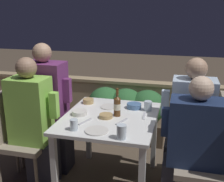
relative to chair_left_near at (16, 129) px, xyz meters
The scene contains 24 objects.
parapet_wall 1.81m from the chair_left_near, 59.63° to the left, with size 9.00×0.18×0.70m.
dining_table 0.93m from the chair_left_near, ahead, with size 0.84×0.97×0.73m.
planter_hedge 1.46m from the chair_left_near, 54.03° to the left, with size 1.01×0.47×0.69m.
chair_left_near is the anchor object (origin of this frame).
person_green_blouse 0.23m from the chair_left_near, ahead, with size 0.47×0.26×1.27m.
chair_left_far 0.29m from the chair_left_near, 88.91° to the left, with size 0.46×0.45×0.93m.
person_purple_stripe 0.38m from the chair_left_near, 54.35° to the left, with size 0.50×0.26×1.36m.
chair_right_near 1.86m from the chair_left_near, ahead, with size 0.46×0.45×0.93m.
person_navy_jumper 1.65m from the chair_left_near, ahead, with size 0.51×0.26×1.19m.
chair_right_far 1.85m from the chair_left_near, ahead, with size 0.46×0.45×0.93m.
person_blue_shirt 1.65m from the chair_left_near, 10.61° to the left, with size 0.48×0.26×1.27m.
beer_bottle 1.03m from the chair_left_near, ahead, with size 0.06×0.06×0.26m.
plate_0 0.93m from the chair_left_near, 12.91° to the right, with size 0.19×0.19×0.01m.
plate_1 0.95m from the chair_left_near, 23.45° to the left, with size 0.19×0.19×0.01m.
bowl_0 0.77m from the chair_left_near, 35.77° to the left, with size 0.11×0.11×0.05m.
bowl_1 0.91m from the chair_left_near, ahead, with size 0.12×0.12×0.03m.
bowl_2 0.67m from the chair_left_near, ahead, with size 0.14×0.14×0.04m.
bowl_3 1.18m from the chair_left_near, 20.29° to the left, with size 0.14×0.14×0.05m.
glass_cup_0 0.78m from the chair_left_near, 17.90° to the right, with size 0.06×0.06×0.09m.
glass_cup_1 1.17m from the chair_left_near, 14.32° to the right, with size 0.08×0.08×0.11m.
glass_cup_2 1.31m from the chair_left_near, 16.81° to the left, with size 0.08×0.08×0.09m.
fork_0 1.25m from the chair_left_near, 10.05° to the left, with size 0.03×0.17×0.01m.
fork_1 1.06m from the chair_left_near, ahead, with size 0.09×0.16×0.01m.
fork_2 0.76m from the chair_left_near, ahead, with size 0.08×0.17×0.01m.
Camera 1 is at (0.62, -2.33, 1.69)m, focal length 45.00 mm.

